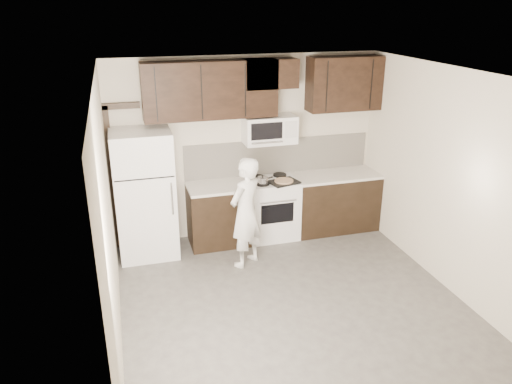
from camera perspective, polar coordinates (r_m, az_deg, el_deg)
name	(u,v)px	position (r m, az deg, el deg)	size (l,w,h in m)	color
floor	(296,308)	(6.08, 4.54, -13.07)	(4.50, 4.50, 0.00)	#494745
back_wall	(246,148)	(7.47, -1.11, 5.10)	(4.00, 4.00, 0.00)	beige
ceiling	(303,77)	(5.09, 5.43, 12.99)	(4.50, 4.50, 0.00)	white
counter_run	(290,206)	(7.66, 3.90, -1.63)	(2.95, 0.64, 0.91)	black
stove	(271,208)	(7.56, 1.74, -1.85)	(0.76, 0.66, 0.94)	white
backsplash	(278,156)	(7.64, 2.55, 4.13)	(2.90, 0.02, 0.54)	silver
upper_cabinets	(263,86)	(7.16, 0.85, 12.05)	(3.48, 0.35, 0.78)	black
microwave	(270,130)	(7.29, 1.56, 7.14)	(0.76, 0.42, 0.40)	white
refrigerator	(145,194)	(7.05, -12.59, -0.26)	(0.80, 0.76, 1.80)	white
door_trim	(114,166)	(7.24, -15.90, 2.91)	(0.50, 0.08, 2.12)	black
saucepan	(263,181)	(7.20, 0.78, 1.29)	(0.25, 0.16, 0.15)	silver
baking_tray	(284,182)	(7.30, 3.20, 1.14)	(0.41, 0.31, 0.02)	black
pizza	(284,181)	(7.29, 3.20, 1.29)	(0.28, 0.28, 0.02)	#CFB18B
person	(246,213)	(6.64, -1.19, -2.38)	(0.56, 0.37, 1.53)	silver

